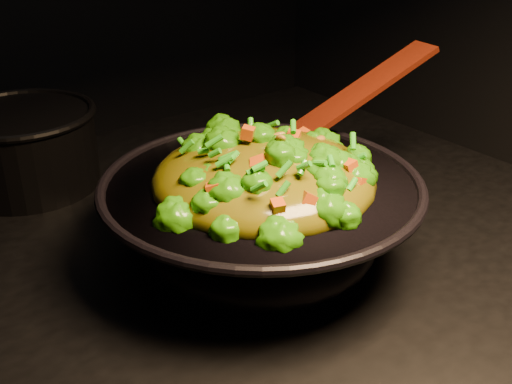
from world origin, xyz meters
TOP-DOWN VIEW (x-y plane):
  - wok at (0.11, -0.05)m, footprint 0.42×0.42m
  - stir_fry at (0.11, -0.05)m, footprint 0.32×0.32m
  - spatula at (0.29, -0.00)m, footprint 0.28×0.07m
  - back_pot at (-0.04, 0.32)m, footprint 0.25×0.25m

SIDE VIEW (x-z plane):
  - wok at x=0.11m, z-range 0.90..1.00m
  - back_pot at x=-0.04m, z-range 0.90..1.02m
  - stir_fry at x=0.11m, z-range 1.00..1.09m
  - spatula at x=0.29m, z-range 0.99..1.11m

